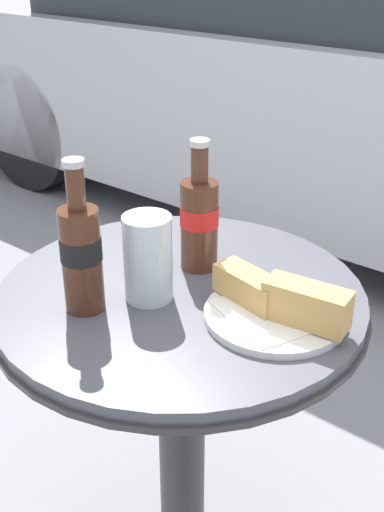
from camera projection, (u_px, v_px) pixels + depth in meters
name	position (u px, v px, depth m)	size (l,w,h in m)	color
bistro_table	(181.00, 393.00, 1.15)	(0.62, 0.62, 0.74)	#333333
cola_bottle_left	(199.00, 219.00, 1.08)	(0.07, 0.07, 0.23)	#4C2819
cola_bottle_right	(81.00, 253.00, 0.96)	(0.06, 0.06, 0.24)	#4C2819
drinking_glass	(148.00, 262.00, 1.00)	(0.08, 0.08, 0.14)	black
lunch_plate_near	(278.00, 306.00, 0.96)	(0.23, 0.22, 0.07)	white
parked_car	(301.00, 69.00, 3.13)	(3.87, 1.70, 1.38)	#B7B7BC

